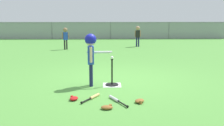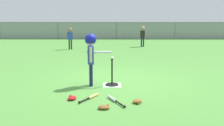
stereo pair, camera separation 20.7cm
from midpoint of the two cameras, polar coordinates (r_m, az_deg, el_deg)
The scene contains 13 objects.
ground_plane at distance 7.11m, azimuth 2.27°, elevation -3.63°, with size 60.00×60.00×0.00m, color #51933D.
home_plate at distance 6.61m, azimuth 0.90°, elevation -4.66°, with size 0.44×0.44×0.01m, color white.
batting_tee at distance 6.59m, azimuth 0.90°, elevation -3.85°, with size 0.32×0.32×0.64m.
baseball_on_tee at distance 6.47m, azimuth 0.92°, elevation 1.14°, with size 0.07×0.07×0.07m, color white.
batter_child at distance 6.41m, azimuth -3.56°, elevation 3.00°, with size 0.65×0.36×1.26m.
fielder_deep_left at distance 14.22m, azimuth 6.91°, elevation 6.20°, with size 0.31×0.21×1.07m.
fielder_deep_right at distance 13.24m, azimuth -8.40°, elevation 5.79°, with size 0.30×0.21×1.05m.
spare_bat_silver at distance 5.43m, azimuth 1.48°, elevation -7.77°, with size 0.37×0.67×0.06m.
spare_bat_wood at distance 5.62m, azimuth -3.34°, elevation -7.17°, with size 0.37×0.58×0.06m.
glove_by_plate at distance 5.36m, azimuth 6.52°, elevation -8.03°, with size 0.26×0.27×0.07m.
glove_near_bats at distance 5.00m, azimuth -0.48°, elevation -9.34°, with size 0.22×0.17×0.07m.
glove_tossed_aside at distance 5.57m, azimuth -7.37°, elevation -7.35°, with size 0.21×0.26×0.07m.
outfield_fence at distance 18.52m, azimuth 1.25°, elevation 7.02°, with size 16.06×0.06×1.15m.
Camera 2 is at (-0.11, -6.89, 1.73)m, focal length 43.25 mm.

